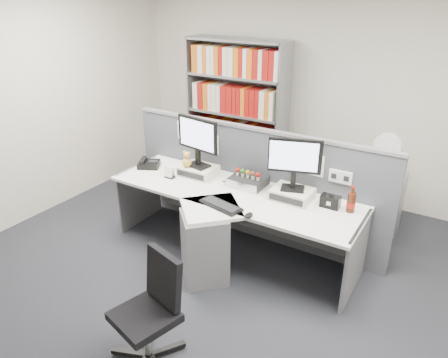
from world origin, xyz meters
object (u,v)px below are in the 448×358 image
Objects in this scene: mouse at (249,215)px; speaker at (330,201)px; desk at (221,224)px; monitor_right at (295,160)px; desktop_pc at (248,181)px; cola_bottle at (351,202)px; monitor_left at (197,138)px; desk_calendar at (170,173)px; keyboard at (221,205)px; desk_phone at (148,164)px; filing_cabinet at (378,206)px; shelving_unit at (236,116)px; office_chair at (152,308)px; desk_fan at (387,150)px.

mouse is 0.79m from speaker.
desk is 0.96m from monitor_right.
cola_bottle reaches higher than desktop_pc.
mouse reaches higher than desk.
desk_calendar is at bearing -133.96° from monitor_left.
keyboard is at bearing -59.07° from desk.
desk_phone reaches higher than keyboard.
speaker is at bearing -104.63° from filing_cabinet.
monitor_left is at bearing -75.82° from shelving_unit.
desktop_pc is 0.88m from speaker.
shelving_unit reaches higher than office_chair.
speaker is at bearing 31.03° from keyboard.
speaker is 0.09× the size of shelving_unit.
desk_phone is at bearing -176.25° from cola_bottle.
keyboard is at bearing -39.85° from monitor_left.
monitor_left is 1.55× the size of desktop_pc.
shelving_unit is (-1.29, 2.01, 0.24)m from mouse.
mouse is (0.92, -0.54, -0.40)m from monitor_left.
monitor_left is 1.95m from office_chair.
desktop_pc is at bearing 118.96° from mouse.
desk_fan is at bearing 32.51° from desk_calendar.
desk is at bearing -146.04° from monitor_right.
mouse is 1.59m from desk_phone.
shelving_unit reaches higher than speaker.
mouse is 0.05× the size of shelving_unit.
monitor_left is 0.88m from keyboard.
office_chair is at bearing -83.05° from keyboard.
desk is 20.29× the size of desk_calendar.
mouse is 1.78m from desk_fan.
monitor_left is 0.48m from desk_calendar.
speaker is 0.35× the size of desk_fan.
cola_bottle is at bearing 3.75° from desk_phone.
office_chair is (-0.18, -1.13, -0.28)m from mouse.
monitor_right is 1.38m from desk_calendar.
cola_bottle reaches higher than office_chair.
desk_calendar is (-0.75, 0.16, 0.32)m from desk.
desk_fan is (1.95, 1.24, 0.25)m from desk_calendar.
keyboard is 0.52× the size of office_chair.
filing_cabinet is at bearing 30.43° from monitor_left.
desk_phone is 2.35× the size of desk_calendar.
monitor_right reaches higher than keyboard.
desk is at bearing 99.38° from office_chair.
desk_phone is (-1.21, -0.16, -0.01)m from desktop_pc.
desk_calendar is 0.50× the size of cola_bottle.
monitor_left is 1.06× the size of monitor_right.
mouse is (-0.18, -0.54, -0.38)m from monitor_right.
speaker is (0.87, 0.52, 0.05)m from keyboard.
desktop_pc is 0.55m from keyboard.
monitor_right is 0.69m from mouse.
keyboard is (-0.50, -0.50, -0.39)m from monitor_right.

